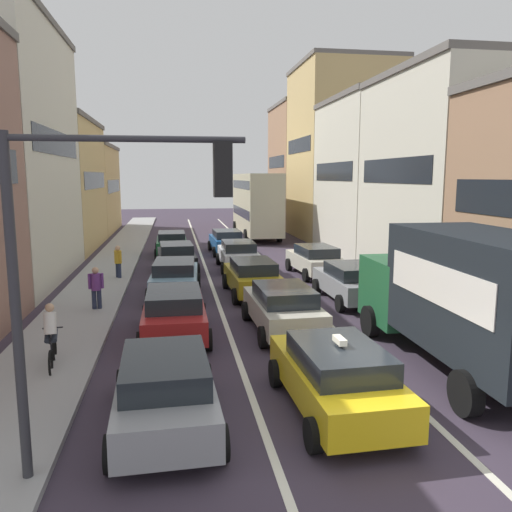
# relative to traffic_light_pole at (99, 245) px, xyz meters

# --- Properties ---
(ground_plane) EXTENTS (140.00, 140.00, 0.00)m
(ground_plane) POSITION_rel_traffic_light_pole_xyz_m (4.45, 0.57, -3.82)
(ground_plane) COLOR #3A303F
(sidewalk_left) EXTENTS (2.60, 64.00, 0.14)m
(sidewalk_left) POSITION_rel_traffic_light_pole_xyz_m (-2.25, 20.57, -3.75)
(sidewalk_left) COLOR #9A9A9A
(sidewalk_left) RESTS_ON ground
(lane_stripe_left) EXTENTS (0.16, 60.00, 0.01)m
(lane_stripe_left) POSITION_rel_traffic_light_pole_xyz_m (2.75, 20.57, -3.81)
(lane_stripe_left) COLOR silver
(lane_stripe_left) RESTS_ON ground
(lane_stripe_right) EXTENTS (0.16, 60.00, 0.01)m
(lane_stripe_right) POSITION_rel_traffic_light_pole_xyz_m (6.15, 20.57, -3.81)
(lane_stripe_right) COLOR silver
(lane_stripe_right) RESTS_ON ground
(building_row_left) EXTENTS (7.20, 43.90, 11.85)m
(building_row_left) POSITION_rel_traffic_light_pole_xyz_m (-7.55, 21.19, 1.04)
(building_row_left) COLOR #936B5B
(building_row_left) RESTS_ON ground
(building_row_right) EXTENTS (7.20, 43.90, 13.43)m
(building_row_right) POSITION_rel_traffic_light_pole_xyz_m (14.35, 24.44, 1.58)
(building_row_right) COLOR #9E7556
(building_row_right) RESTS_ON ground
(traffic_light_pole) EXTENTS (3.58, 0.38, 5.50)m
(traffic_light_pole) POSITION_rel_traffic_light_pole_xyz_m (0.00, 0.00, 0.00)
(traffic_light_pole) COLOR #2D2D33
(traffic_light_pole) RESTS_ON ground
(removalist_box_truck) EXTENTS (2.77, 7.73, 3.58)m
(removalist_box_truck) POSITION_rel_traffic_light_pole_xyz_m (8.15, 3.37, -1.84)
(removalist_box_truck) COLOR #1E5933
(removalist_box_truck) RESTS_ON ground
(taxi_centre_lane_front) EXTENTS (2.18, 4.36, 1.66)m
(taxi_centre_lane_front) POSITION_rel_traffic_light_pole_xyz_m (4.36, 1.63, -3.02)
(taxi_centre_lane_front) COLOR yellow
(taxi_centre_lane_front) RESTS_ON ground
(sedan_left_lane_front) EXTENTS (2.17, 4.35, 1.49)m
(sedan_left_lane_front) POSITION_rel_traffic_light_pole_xyz_m (0.89, 1.57, -3.02)
(sedan_left_lane_front) COLOR gray
(sedan_left_lane_front) RESTS_ON ground
(sedan_centre_lane_second) EXTENTS (2.15, 4.35, 1.49)m
(sedan_centre_lane_second) POSITION_rel_traffic_light_pole_xyz_m (4.45, 7.25, -3.02)
(sedan_centre_lane_second) COLOR beige
(sedan_centre_lane_second) RESTS_ON ground
(wagon_left_lane_second) EXTENTS (2.06, 4.30, 1.49)m
(wagon_left_lane_second) POSITION_rel_traffic_light_pole_xyz_m (1.08, 7.24, -3.02)
(wagon_left_lane_second) COLOR #A51E1E
(wagon_left_lane_second) RESTS_ON ground
(hatchback_centre_lane_third) EXTENTS (2.17, 4.35, 1.49)m
(hatchback_centre_lane_third) POSITION_rel_traffic_light_pole_xyz_m (4.26, 12.33, -3.02)
(hatchback_centre_lane_third) COLOR #B29319
(hatchback_centre_lane_third) RESTS_ON ground
(sedan_left_lane_third) EXTENTS (2.25, 4.39, 1.49)m
(sedan_left_lane_third) POSITION_rel_traffic_light_pole_xyz_m (1.12, 12.75, -3.02)
(sedan_left_lane_third) COLOR #759EB7
(sedan_left_lane_third) RESTS_ON ground
(coupe_centre_lane_fourth) EXTENTS (2.07, 4.30, 1.49)m
(coupe_centre_lane_fourth) POSITION_rel_traffic_light_pole_xyz_m (4.44, 18.44, -3.02)
(coupe_centre_lane_fourth) COLOR silver
(coupe_centre_lane_fourth) RESTS_ON ground
(sedan_left_lane_fourth) EXTENTS (2.24, 4.39, 1.49)m
(sedan_left_lane_fourth) POSITION_rel_traffic_light_pole_xyz_m (1.22, 18.15, -3.02)
(sedan_left_lane_fourth) COLOR black
(sedan_left_lane_fourth) RESTS_ON ground
(sedan_centre_lane_fifth) EXTENTS (2.19, 4.36, 1.49)m
(sedan_centre_lane_fifth) POSITION_rel_traffic_light_pole_xyz_m (4.42, 24.13, -3.02)
(sedan_centre_lane_fifth) COLOR #194C8C
(sedan_centre_lane_fifth) RESTS_ON ground
(sedan_left_lane_fifth) EXTENTS (2.11, 4.32, 1.49)m
(sedan_left_lane_fifth) POSITION_rel_traffic_light_pole_xyz_m (0.97, 23.66, -3.02)
(sedan_left_lane_fifth) COLOR #19592D
(sedan_left_lane_fifth) RESTS_ON ground
(sedan_right_lane_behind_truck) EXTENTS (2.12, 4.33, 1.49)m
(sedan_right_lane_behind_truck) POSITION_rel_traffic_light_pole_xyz_m (7.89, 10.65, -3.02)
(sedan_right_lane_behind_truck) COLOR gray
(sedan_right_lane_behind_truck) RESTS_ON ground
(wagon_right_lane_far) EXTENTS (2.25, 4.39, 1.49)m
(wagon_right_lane_far) POSITION_rel_traffic_light_pole_xyz_m (7.98, 16.07, -3.02)
(wagon_right_lane_far) COLOR beige
(wagon_right_lane_far) RESTS_ON ground
(bus_mid_queue_primary) EXTENTS (2.82, 10.51, 5.06)m
(bus_mid_queue_primary) POSITION_rel_traffic_light_pole_xyz_m (7.66, 32.33, -0.99)
(bus_mid_queue_primary) COLOR #BFB793
(bus_mid_queue_primary) RESTS_ON ground
(cyclist_on_sidewalk) EXTENTS (0.50, 1.72, 1.72)m
(cyclist_on_sidewalk) POSITION_rel_traffic_light_pole_xyz_m (-1.97, 5.01, -2.97)
(cyclist_on_sidewalk) COLOR black
(cyclist_on_sidewalk) RESTS_ON ground
(pedestrian_near_kerb) EXTENTS (0.54, 0.34, 1.66)m
(pedestrian_near_kerb) POSITION_rel_traffic_light_pole_xyz_m (-1.67, 10.59, -2.87)
(pedestrian_near_kerb) COLOR #262D47
(pedestrian_near_kerb) RESTS_ON ground
(pedestrian_mid_sidewalk) EXTENTS (0.37, 0.45, 1.66)m
(pedestrian_mid_sidewalk) POSITION_rel_traffic_light_pole_xyz_m (-1.50, 16.35, -2.87)
(pedestrian_mid_sidewalk) COLOR #262D47
(pedestrian_mid_sidewalk) RESTS_ON ground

